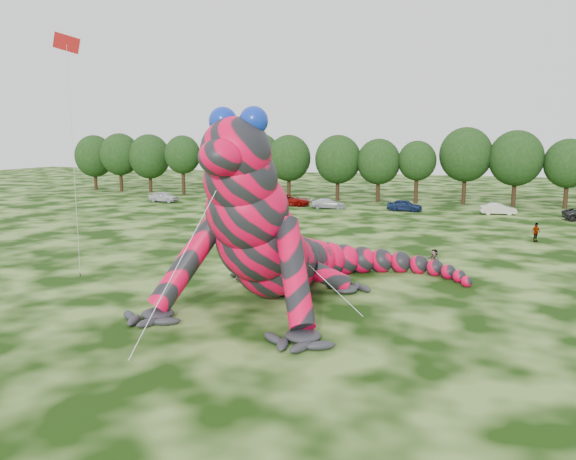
# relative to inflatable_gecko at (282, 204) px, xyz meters

# --- Properties ---
(ground) EXTENTS (240.00, 240.00, 0.00)m
(ground) POSITION_rel_inflatable_gecko_xyz_m (0.52, -7.83, -5.30)
(ground) COLOR #16330A
(ground) RESTS_ON ground
(inflatable_gecko) EXTENTS (19.29, 22.40, 10.60)m
(inflatable_gecko) POSITION_rel_inflatable_gecko_xyz_m (0.00, 0.00, 0.00)
(inflatable_gecko) COLOR #EA0436
(inflatable_gecko) RESTS_ON ground
(flying_kite) EXTENTS (2.87, 2.89, 15.17)m
(flying_kite) POSITION_rel_inflatable_gecko_xyz_m (-12.15, -2.78, 8.14)
(flying_kite) COLOR red
(flying_kite) RESTS_ON ground
(tree_0) EXTENTS (6.91, 6.22, 9.51)m
(tree_0) POSITION_rel_inflatable_gecko_xyz_m (-54.04, 51.40, -0.54)
(tree_0) COLOR black
(tree_0) RESTS_ON ground
(tree_1) EXTENTS (6.74, 6.07, 9.81)m
(tree_1) POSITION_rel_inflatable_gecko_xyz_m (-47.84, 50.22, -0.40)
(tree_1) COLOR black
(tree_1) RESTS_ON ground
(tree_2) EXTENTS (7.04, 6.34, 9.64)m
(tree_2) POSITION_rel_inflatable_gecko_xyz_m (-42.50, 50.93, -0.48)
(tree_2) COLOR black
(tree_2) RESTS_ON ground
(tree_3) EXTENTS (5.81, 5.23, 9.44)m
(tree_3) POSITION_rel_inflatable_gecko_xyz_m (-35.20, 49.24, -0.58)
(tree_3) COLOR black
(tree_3) RESTS_ON ground
(tree_4) EXTENTS (6.22, 5.60, 9.06)m
(tree_4) POSITION_rel_inflatable_gecko_xyz_m (-29.13, 50.88, -0.77)
(tree_4) COLOR black
(tree_4) RESTS_ON ground
(tree_5) EXTENTS (7.16, 6.44, 9.80)m
(tree_5) POSITION_rel_inflatable_gecko_xyz_m (-22.61, 50.61, -0.40)
(tree_5) COLOR black
(tree_5) RESTS_ON ground
(tree_6) EXTENTS (6.52, 5.86, 9.49)m
(tree_6) POSITION_rel_inflatable_gecko_xyz_m (-17.04, 48.85, -0.55)
(tree_6) COLOR black
(tree_6) RESTS_ON ground
(tree_7) EXTENTS (6.68, 6.01, 9.48)m
(tree_7) POSITION_rel_inflatable_gecko_xyz_m (-9.57, 48.97, -0.56)
(tree_7) COLOR black
(tree_7) RESTS_ON ground
(tree_8) EXTENTS (6.14, 5.53, 8.94)m
(tree_8) POSITION_rel_inflatable_gecko_xyz_m (-3.70, 49.16, -0.83)
(tree_8) COLOR black
(tree_8) RESTS_ON ground
(tree_9) EXTENTS (5.27, 4.74, 8.68)m
(tree_9) POSITION_rel_inflatable_gecko_xyz_m (1.58, 49.52, -0.96)
(tree_9) COLOR black
(tree_9) RESTS_ON ground
(tree_10) EXTENTS (7.09, 6.38, 10.50)m
(tree_10) POSITION_rel_inflatable_gecko_xyz_m (7.91, 50.75, -0.05)
(tree_10) COLOR black
(tree_10) RESTS_ON ground
(tree_11) EXTENTS (7.01, 6.31, 10.07)m
(tree_11) POSITION_rel_inflatable_gecko_xyz_m (14.30, 50.36, -0.26)
(tree_11) COLOR black
(tree_11) RESTS_ON ground
(tree_12) EXTENTS (5.99, 5.39, 8.97)m
(tree_12) POSITION_rel_inflatable_gecko_xyz_m (20.53, 49.91, -0.81)
(tree_12) COLOR black
(tree_12) RESTS_ON ground
(car_0) EXTENTS (4.49, 2.03, 1.50)m
(car_0) POSITION_rel_inflatable_gecko_xyz_m (-32.53, 39.00, -4.55)
(car_0) COLOR silver
(car_0) RESTS_ON ground
(car_1) EXTENTS (4.65, 1.90, 1.50)m
(car_1) POSITION_rel_inflatable_gecko_xyz_m (-20.86, 38.37, -4.55)
(car_1) COLOR black
(car_1) RESTS_ON ground
(car_2) EXTENTS (5.49, 2.62, 1.51)m
(car_2) POSITION_rel_inflatable_gecko_xyz_m (-13.93, 40.79, -4.54)
(car_2) COLOR #850806
(car_2) RESTS_ON ground
(car_3) EXTENTS (4.64, 2.39, 1.29)m
(car_3) POSITION_rel_inflatable_gecko_xyz_m (-8.38, 39.82, -4.66)
(car_3) COLOR silver
(car_3) RESTS_ON ground
(car_4) EXTENTS (4.41, 1.97, 1.47)m
(car_4) POSITION_rel_inflatable_gecko_xyz_m (1.39, 40.28, -4.56)
(car_4) COLOR #132149
(car_4) RESTS_ON ground
(car_5) EXTENTS (4.31, 2.18, 1.36)m
(car_5) POSITION_rel_inflatable_gecko_xyz_m (12.32, 40.96, -4.62)
(car_5) COLOR beige
(car_5) RESTS_ON ground
(spectator_0) EXTENTS (0.67, 0.70, 1.60)m
(spectator_0) POSITION_rel_inflatable_gecko_xyz_m (-12.13, 12.84, -4.50)
(spectator_0) COLOR gray
(spectator_0) RESTS_ON ground
(spectator_3) EXTENTS (0.99, 1.00, 1.70)m
(spectator_3) POSITION_rel_inflatable_gecko_xyz_m (15.24, 23.16, -4.45)
(spectator_3) COLOR gray
(spectator_3) RESTS_ON ground
(spectator_5) EXTENTS (1.31, 1.42, 1.58)m
(spectator_5) POSITION_rel_inflatable_gecko_xyz_m (7.87, 8.62, -4.51)
(spectator_5) COLOR gray
(spectator_5) RESTS_ON ground
(spectator_1) EXTENTS (1.00, 1.00, 1.63)m
(spectator_1) POSITION_rel_inflatable_gecko_xyz_m (-9.38, 17.29, -4.48)
(spectator_1) COLOR gray
(spectator_1) RESTS_ON ground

